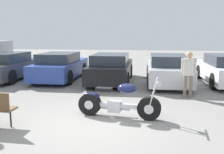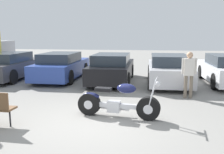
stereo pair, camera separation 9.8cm
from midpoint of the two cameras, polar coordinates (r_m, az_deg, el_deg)
ground_plane at (r=6.51m, az=-4.18°, el=-10.36°), size 60.00×60.00×0.00m
motorcycle at (r=6.80m, az=0.90°, el=-5.79°), size 2.28×0.74×1.11m
parked_car_dark_grey at (r=13.59m, az=-22.68°, el=2.27°), size 1.84×4.40×1.34m
parked_car_blue at (r=12.72m, az=-11.91°, el=2.36°), size 1.84×4.40×1.34m
parked_car_black at (r=11.76m, az=-0.42°, el=1.98°), size 1.84×4.40×1.34m
parked_car_silver at (r=11.61m, az=12.35°, el=1.66°), size 1.84×4.40×1.34m
person_standing at (r=9.12m, az=16.80°, el=1.35°), size 0.52×0.22×1.64m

